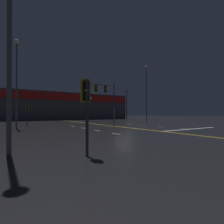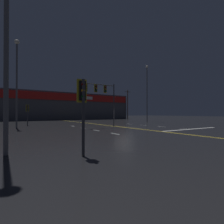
{
  "view_description": "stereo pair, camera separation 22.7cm",
  "coord_description": "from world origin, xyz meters",
  "px_view_note": "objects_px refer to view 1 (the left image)",
  "views": [
    {
      "loc": [
        -13.51,
        -18.13,
        1.79
      ],
      "look_at": [
        0.0,
        2.97,
        2.0
      ],
      "focal_mm": 28.0,
      "sensor_mm": 36.0,
      "label": 1
    },
    {
      "loc": [
        -13.32,
        -18.25,
        1.79
      ],
      "look_at": [
        0.0,
        2.97,
        2.0
      ],
      "focal_mm": 28.0,
      "sensor_mm": 36.0,
      "label": 2
    }
  ],
  "objects_px": {
    "traffic_signal_median": "(101,92)",
    "streetlight_median_approach": "(17,72)",
    "traffic_signal_corner_southwest": "(86,99)",
    "traffic_signal_corner_northwest": "(27,110)",
    "streetlight_near_right": "(146,87)"
  },
  "relations": [
    {
      "from": "traffic_signal_median",
      "to": "streetlight_median_approach",
      "type": "bearing_deg",
      "value": 156.67
    },
    {
      "from": "traffic_signal_corner_southwest",
      "to": "traffic_signal_corner_northwest",
      "type": "height_order",
      "value": "traffic_signal_corner_southwest"
    },
    {
      "from": "traffic_signal_corner_southwest",
      "to": "traffic_signal_corner_northwest",
      "type": "bearing_deg",
      "value": 89.3
    },
    {
      "from": "traffic_signal_median",
      "to": "streetlight_median_approach",
      "type": "distance_m",
      "value": 10.34
    },
    {
      "from": "traffic_signal_corner_southwest",
      "to": "streetlight_median_approach",
      "type": "relative_size",
      "value": 0.3
    },
    {
      "from": "streetlight_near_right",
      "to": "streetlight_median_approach",
      "type": "xyz_separation_m",
      "value": [
        -25.21,
        -4.24,
        -0.84
      ]
    },
    {
      "from": "streetlight_near_right",
      "to": "streetlight_median_approach",
      "type": "relative_size",
      "value": 1.15
    },
    {
      "from": "traffic_signal_median",
      "to": "traffic_signal_corner_southwest",
      "type": "bearing_deg",
      "value": -121.25
    },
    {
      "from": "traffic_signal_corner_northwest",
      "to": "streetlight_median_approach",
      "type": "xyz_separation_m",
      "value": [
        -1.7,
        -4.71,
        4.45
      ]
    },
    {
      "from": "traffic_signal_median",
      "to": "traffic_signal_corner_southwest",
      "type": "xyz_separation_m",
      "value": [
        -7.85,
        -12.93,
        -2.16
      ]
    },
    {
      "from": "traffic_signal_median",
      "to": "streetlight_median_approach",
      "type": "xyz_separation_m",
      "value": [
        -9.28,
        4.0,
        2.17
      ]
    },
    {
      "from": "traffic_signal_median",
      "to": "streetlight_median_approach",
      "type": "relative_size",
      "value": 0.54
    },
    {
      "from": "traffic_signal_corner_southwest",
      "to": "streetlight_median_approach",
      "type": "height_order",
      "value": "streetlight_median_approach"
    },
    {
      "from": "traffic_signal_corner_southwest",
      "to": "traffic_signal_corner_northwest",
      "type": "relative_size",
      "value": 1.05
    },
    {
      "from": "streetlight_near_right",
      "to": "streetlight_median_approach",
      "type": "height_order",
      "value": "streetlight_near_right"
    }
  ]
}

